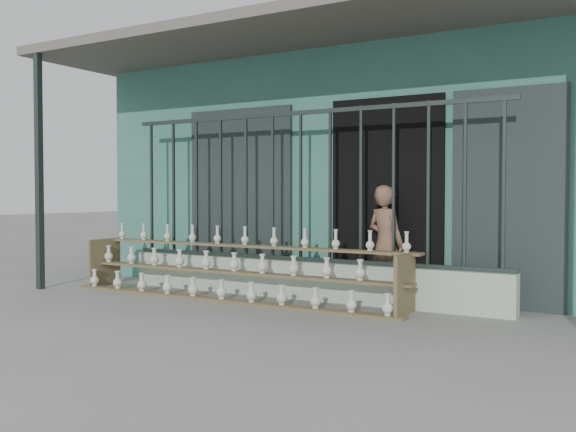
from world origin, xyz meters
The scene contains 6 objects.
ground centered at (0.00, 0.00, 0.00)m, with size 60.00×60.00×0.00m, color slate.
workshop_building centered at (0.00, 4.23, 1.62)m, with size 7.40×6.60×3.21m.
parapet_wall centered at (0.00, 1.30, 0.23)m, with size 5.00×0.20×0.45m, color #A4BEA3.
security_fence centered at (0.00, 1.30, 1.35)m, with size 5.00×0.04×1.80m.
shelf_rack centered at (-0.70, 0.89, 0.36)m, with size 4.50×0.68×0.85m.
elderly_woman centered at (0.98, 1.57, 0.68)m, with size 0.50×0.33×1.36m, color brown.
Camera 1 is at (3.72, -5.40, 1.26)m, focal length 40.00 mm.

